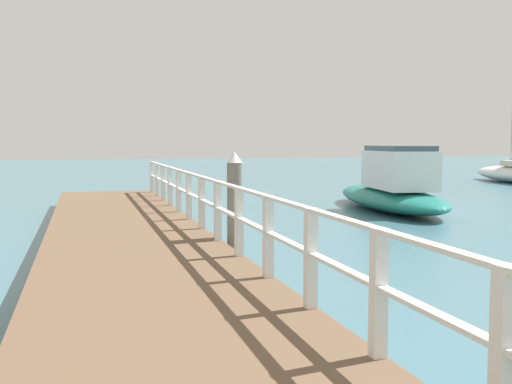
{
  "coord_description": "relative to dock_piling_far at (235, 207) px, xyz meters",
  "views": [
    {
      "loc": [
        -0.83,
        0.97,
        2.25
      ],
      "look_at": [
        2.24,
        11.94,
        1.32
      ],
      "focal_mm": 43.49,
      "sensor_mm": 36.0,
      "label": 1
    }
  ],
  "objects": [
    {
      "name": "dock_piling_far",
      "position": [
        0.0,
        0.0,
        0.0
      ],
      "size": [
        0.29,
        0.29,
        2.06
      ],
      "color": "#6B6056",
      "rests_on": "ground_plane"
    },
    {
      "name": "pier_railing",
      "position": [
        -0.38,
        -0.28,
        0.1
      ],
      "size": [
        0.12,
        22.08,
        1.08
      ],
      "color": "silver",
      "rests_on": "pier_deck"
    },
    {
      "name": "pier_deck",
      "position": [
        -1.86,
        -0.28,
        -0.8
      ],
      "size": [
        3.12,
        23.56,
        0.47
      ],
      "primitive_type": "cube",
      "color": "brown",
      "rests_on": "ground_plane"
    },
    {
      "name": "boat_1",
      "position": [
        7.0,
        7.05,
        -0.34
      ],
      "size": [
        3.28,
        7.88,
        2.11
      ],
      "rotation": [
        0.0,
        0.0,
        3.01
      ],
      "color": "#197266",
      "rests_on": "ground_plane"
    }
  ]
}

